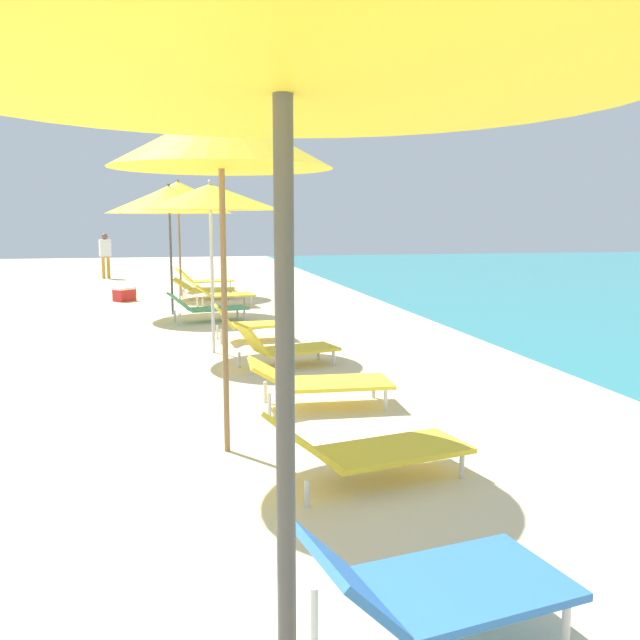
# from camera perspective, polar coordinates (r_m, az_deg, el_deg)

# --- Properties ---
(lounger_third_shoreside) EXTENTS (1.32, 0.84, 0.62)m
(lounger_third_shoreside) POSITION_cam_1_polar(r_m,az_deg,el_deg) (3.32, 9.37, -21.12)
(lounger_third_shoreside) COLOR blue
(lounger_third_shoreside) RESTS_ON ground
(umbrella_fourth) EXTENTS (1.81, 1.81, 2.93)m
(umbrella_fourth) POSITION_cam_1_polar(r_m,az_deg,el_deg) (5.68, -8.36, 14.93)
(umbrella_fourth) COLOR olive
(umbrella_fourth) RESTS_ON ground
(lounger_fourth_shoreside) EXTENTS (1.53, 0.71, 0.52)m
(lounger_fourth_shoreside) POSITION_cam_1_polar(r_m,az_deg,el_deg) (7.16, -0.12, -5.12)
(lounger_fourth_shoreside) COLOR yellow
(lounger_fourth_shoreside) RESTS_ON ground
(lounger_fourth_inland) EXTENTS (1.63, 0.88, 0.56)m
(lounger_fourth_inland) POSITION_cam_1_polar(r_m,az_deg,el_deg) (5.19, 3.98, -10.74)
(lounger_fourth_inland) COLOR yellow
(lounger_fourth_inland) RESTS_ON ground
(umbrella_fifth) EXTENTS (2.05, 2.05, 2.54)m
(umbrella_fifth) POSITION_cam_1_polar(r_m,az_deg,el_deg) (10.03, -9.24, 10.18)
(umbrella_fifth) COLOR silver
(umbrella_fifth) RESTS_ON ground
(lounger_fifth_shoreside) EXTENTS (1.28, 0.64, 0.62)m
(lounger_fifth_shoreside) POSITION_cam_1_polar(r_m,az_deg,el_deg) (11.15, -5.99, -0.18)
(lounger_fifth_shoreside) COLOR yellow
(lounger_fifth_shoreside) RESTS_ON ground
(lounger_fifth_inland) EXTENTS (1.45, 0.88, 0.63)m
(lounger_fifth_inland) POSITION_cam_1_polar(r_m,az_deg,el_deg) (9.11, -3.07, -2.24)
(lounger_fifth_inland) COLOR yellow
(lounger_fifth_inland) RESTS_ON ground
(umbrella_sixth) EXTENTS (2.58, 2.58, 2.71)m
(umbrella_sixth) POSITION_cam_1_polar(r_m,az_deg,el_deg) (14.39, -12.61, 9.86)
(umbrella_sixth) COLOR #4C4C51
(umbrella_sixth) RESTS_ON ground
(lounger_sixth_shoreside) EXTENTS (1.45, 0.90, 0.58)m
(lounger_sixth_shoreside) POSITION_cam_1_polar(r_m,az_deg,el_deg) (15.43, -8.28, 2.23)
(lounger_sixth_shoreside) COLOR yellow
(lounger_sixth_shoreside) RESTS_ON ground
(lounger_sixth_inland) EXTENTS (1.60, 0.86, 0.59)m
(lounger_sixth_inland) POSITION_cam_1_polar(r_m,az_deg,el_deg) (13.30, -9.53, 1.10)
(lounger_sixth_inland) COLOR #4CA572
(lounger_sixth_inland) RESTS_ON ground
(umbrella_farthest) EXTENTS (2.31, 2.31, 2.99)m
(umbrella_farthest) POSITION_cam_1_polar(r_m,az_deg,el_deg) (17.95, -11.89, 10.51)
(umbrella_farthest) COLOR olive
(umbrella_farthest) RESTS_ON ground
(lounger_farthest_shoreside) EXTENTS (1.63, 0.96, 0.66)m
(lounger_farthest_shoreside) POSITION_cam_1_polar(r_m,az_deg,el_deg) (18.96, -9.85, 3.39)
(lounger_farthest_shoreside) COLOR yellow
(lounger_farthest_shoreside) RESTS_ON ground
(lounger_farthest_inland) EXTENTS (1.57, 0.86, 0.53)m
(lounger_farthest_inland) POSITION_cam_1_polar(r_m,az_deg,el_deg) (17.10, -9.80, 2.68)
(lounger_farthest_inland) COLOR yellow
(lounger_farthest_inland) RESTS_ON ground
(person_walking_near) EXTENTS (0.41, 0.33, 1.51)m
(person_walking_near) POSITION_cam_1_polar(r_m,az_deg,el_deg) (23.85, -17.66, 5.52)
(person_walking_near) COLOR orange
(person_walking_near) RESTS_ON ground
(cooler_box) EXTENTS (0.57, 0.57, 0.33)m
(cooler_box) POSITION_cam_1_polar(r_m,az_deg,el_deg) (17.13, -16.18, 2.10)
(cooler_box) COLOR red
(cooler_box) RESTS_ON ground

